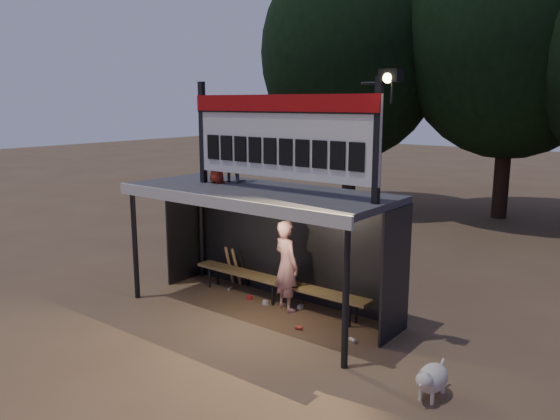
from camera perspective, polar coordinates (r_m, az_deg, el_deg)
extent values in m
plane|color=brown|center=(10.36, -2.27, -10.57)|extent=(80.00, 80.00, 0.00)
imported|color=silver|center=(10.19, 0.68, -5.82)|extent=(0.73, 0.60, 1.72)
imported|color=gray|center=(10.63, -4.88, 5.85)|extent=(0.56, 0.45, 1.08)
imported|color=#A22A18|center=(10.49, -6.62, 5.20)|extent=(0.50, 0.41, 0.88)
cube|color=#39393B|center=(9.75, -2.37, 1.85)|extent=(5.00, 2.00, 0.12)
cube|color=beige|center=(9.01, -6.54, 0.76)|extent=(5.10, 0.06, 0.20)
cylinder|color=black|center=(11.10, -14.92, -3.49)|extent=(0.10, 0.10, 2.20)
cylinder|color=black|center=(7.98, 6.89, -8.99)|extent=(0.10, 0.10, 2.20)
cylinder|color=black|center=(12.23, -8.24, -1.86)|extent=(0.10, 0.10, 2.20)
cylinder|color=black|center=(9.50, 12.51, -5.86)|extent=(0.10, 0.10, 2.20)
cube|color=black|center=(10.76, 1.11, -3.56)|extent=(5.00, 0.04, 2.20)
cube|color=black|center=(12.04, -9.93, -2.13)|extent=(0.04, 1.00, 2.20)
cube|color=black|center=(9.11, 12.00, -6.58)|extent=(0.04, 1.00, 2.20)
cylinder|color=black|center=(10.54, 1.13, 1.96)|extent=(5.00, 0.06, 0.06)
cube|color=black|center=(10.56, -8.09, 7.99)|extent=(0.10, 0.10, 1.90)
cube|color=black|center=(8.32, 10.16, 7.08)|extent=(0.10, 0.10, 1.90)
cube|color=silver|center=(9.32, -0.04, 7.68)|extent=(3.80, 0.08, 1.40)
cube|color=#A70B0C|center=(9.27, -0.24, 11.12)|extent=(3.80, 0.04, 0.28)
cube|color=black|center=(9.27, -0.26, 10.20)|extent=(3.80, 0.02, 0.03)
cube|color=black|center=(10.31, -7.00, 6.55)|extent=(0.27, 0.03, 0.45)
cube|color=black|center=(10.08, -5.61, 6.47)|extent=(0.27, 0.03, 0.45)
cube|color=black|center=(9.85, -4.16, 6.38)|extent=(0.27, 0.03, 0.45)
cube|color=black|center=(9.63, -2.64, 6.29)|extent=(0.27, 0.03, 0.45)
cube|color=black|center=(9.41, -1.06, 6.18)|extent=(0.27, 0.03, 0.45)
cube|color=black|center=(9.20, 0.61, 6.07)|extent=(0.27, 0.03, 0.45)
cube|color=black|center=(9.00, 2.34, 5.95)|extent=(0.27, 0.03, 0.45)
cube|color=black|center=(8.81, 4.15, 5.81)|extent=(0.27, 0.03, 0.45)
cube|color=black|center=(8.63, 6.04, 5.67)|extent=(0.27, 0.03, 0.45)
cube|color=black|center=(8.45, 8.01, 5.51)|extent=(0.27, 0.03, 0.45)
cylinder|color=black|center=(8.33, 10.05, 12.94)|extent=(0.50, 0.04, 0.04)
cylinder|color=black|center=(8.21, 11.59, 11.86)|extent=(0.04, 0.04, 0.30)
cube|color=black|center=(8.18, 11.50, 13.63)|extent=(0.30, 0.22, 0.18)
sphere|color=#FFD88C|center=(8.10, 11.20, 13.38)|extent=(0.14, 0.14, 0.14)
cube|color=olive|center=(10.61, -0.36, -7.45)|extent=(4.00, 0.35, 0.06)
cylinder|color=black|center=(11.67, -7.37, -6.95)|extent=(0.05, 0.05, 0.45)
cylinder|color=black|center=(11.83, -6.54, -6.67)|extent=(0.05, 0.05, 0.45)
cylinder|color=black|center=(10.59, -0.77, -8.77)|extent=(0.05, 0.05, 0.45)
cylinder|color=black|center=(10.77, 0.04, -8.42)|extent=(0.05, 0.05, 0.45)
cylinder|color=black|center=(9.70, 7.27, -10.80)|extent=(0.05, 0.05, 0.45)
cylinder|color=black|center=(9.89, 7.99, -10.37)|extent=(0.05, 0.05, 0.45)
cylinder|color=black|center=(20.23, 7.27, 5.53)|extent=(0.50, 0.50, 3.74)
ellipsoid|color=black|center=(20.20, 7.53, 15.90)|extent=(6.46, 6.46, 7.48)
cylinder|color=black|center=(19.64, 22.30, 5.26)|extent=(0.50, 0.50, 4.18)
ellipsoid|color=black|center=(19.70, 23.21, 17.15)|extent=(7.22, 7.22, 8.36)
ellipsoid|color=beige|center=(7.79, 15.65, -16.55)|extent=(0.36, 0.58, 0.36)
sphere|color=silver|center=(7.52, 14.84, -16.81)|extent=(0.22, 0.22, 0.22)
cone|color=beige|center=(7.44, 14.52, -17.26)|extent=(0.10, 0.10, 0.10)
cone|color=beige|center=(7.47, 14.45, -16.11)|extent=(0.06, 0.06, 0.07)
cone|color=beige|center=(7.44, 15.19, -16.28)|extent=(0.06, 0.06, 0.07)
cylinder|color=beige|center=(7.75, 14.47, -18.14)|extent=(0.05, 0.05, 0.18)
cylinder|color=beige|center=(7.70, 15.62, -18.41)|extent=(0.05, 0.05, 0.18)
cylinder|color=beige|center=(8.05, 15.54, -17.04)|extent=(0.05, 0.05, 0.18)
cylinder|color=white|center=(8.00, 16.65, -17.29)|extent=(0.05, 0.05, 0.18)
cylinder|color=beige|center=(8.01, 16.52, -15.23)|extent=(0.04, 0.16, 0.14)
cylinder|color=#A6794D|center=(11.73, -5.31, -5.75)|extent=(0.08, 0.27, 0.84)
cylinder|color=olive|center=(11.60, -4.58, -5.93)|extent=(0.08, 0.30, 0.83)
cylinder|color=black|center=(11.48, -3.84, -6.12)|extent=(0.08, 0.33, 0.83)
cube|color=red|center=(10.96, -3.20, -9.12)|extent=(0.11, 0.09, 0.08)
cylinder|color=#B6B6BB|center=(11.50, -5.27, -8.17)|extent=(0.10, 0.13, 0.07)
cube|color=beige|center=(10.49, 2.14, -10.07)|extent=(0.07, 0.10, 0.08)
cylinder|color=red|center=(9.60, 1.98, -12.19)|extent=(0.13, 0.09, 0.07)
cube|color=silver|center=(10.69, -1.53, -9.65)|extent=(0.10, 0.07, 0.08)
cylinder|color=beige|center=(9.21, 7.59, -13.31)|extent=(0.13, 0.10, 0.07)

